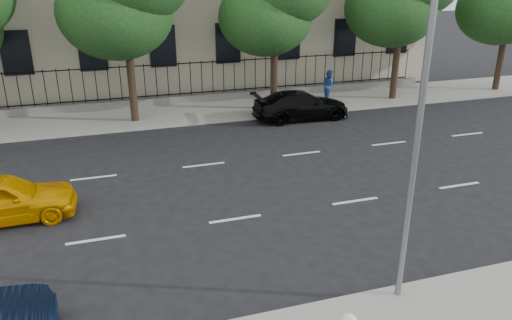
{
  "coord_description": "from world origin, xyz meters",
  "views": [
    {
      "loc": [
        -3.4,
        -10.28,
        7.13
      ],
      "look_at": [
        0.81,
        3.0,
        1.62
      ],
      "focal_mm": 35.0,
      "sensor_mm": 36.0,
      "label": 1
    }
  ],
  "objects": [
    {
      "name": "lane_markings",
      "position": [
        0.0,
        4.75,
        0.01
      ],
      "size": [
        49.6,
        4.62,
        0.01
      ],
      "primitive_type": null,
      "color": "silver",
      "rests_on": "ground"
    },
    {
      "name": "far_sidewalk",
      "position": [
        0.0,
        14.0,
        0.07
      ],
      "size": [
        60.0,
        4.0,
        0.15
      ],
      "primitive_type": "cube",
      "color": "gray",
      "rests_on": "ground"
    },
    {
      "name": "iron_fence",
      "position": [
        0.0,
        15.7,
        0.65
      ],
      "size": [
        30.0,
        0.5,
        2.2
      ],
      "color": "slate",
      "rests_on": "far_sidewalk"
    },
    {
      "name": "black_sedan",
      "position": [
        5.81,
        11.5,
        0.69
      ],
      "size": [
        4.78,
        2.02,
        1.38
      ],
      "primitive_type": "imported",
      "rotation": [
        0.0,
        0.0,
        1.55
      ],
      "color": "black",
      "rests_on": "ground"
    },
    {
      "name": "street_light",
      "position": [
        2.5,
        -1.77,
        5.15
      ],
      "size": [
        0.25,
        3.32,
        8.05
      ],
      "color": "slate",
      "rests_on": "near_sidewalk"
    },
    {
      "name": "pedestrian_far",
      "position": [
        8.42,
        13.88,
        0.97
      ],
      "size": [
        0.66,
        0.83,
        1.64
      ],
      "primitive_type": "imported",
      "rotation": [
        0.0,
        0.0,
        1.52
      ],
      "color": "#244393",
      "rests_on": "far_sidewalk"
    },
    {
      "name": "ground",
      "position": [
        0.0,
        0.0,
        0.0
      ],
      "size": [
        120.0,
        120.0,
        0.0
      ],
      "primitive_type": "plane",
      "color": "black",
      "rests_on": "ground"
    },
    {
      "name": "yellow_taxi",
      "position": [
        -6.55,
        4.48,
        0.71
      ],
      "size": [
        4.23,
        1.78,
        1.43
      ],
      "primitive_type": "imported",
      "rotation": [
        0.0,
        0.0,
        1.59
      ],
      "color": "#E09300",
      "rests_on": "ground"
    }
  ]
}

